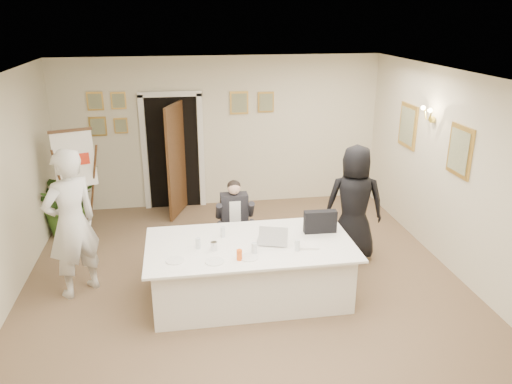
{
  "coord_description": "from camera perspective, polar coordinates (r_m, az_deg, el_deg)",
  "views": [
    {
      "loc": [
        -0.81,
        -5.63,
        3.54
      ],
      "look_at": [
        0.2,
        0.6,
        1.25
      ],
      "focal_mm": 35.0,
      "sensor_mm": 36.0,
      "label": 1
    }
  ],
  "objects": [
    {
      "name": "ceiling",
      "position": [
        5.74,
        -1.04,
        12.55
      ],
      "size": [
        6.0,
        7.0,
        0.02
      ],
      "primitive_type": "cube",
      "color": "white",
      "rests_on": "wall_back"
    },
    {
      "name": "paper_stack",
      "position": [
        6.28,
        5.82,
        -6.11
      ],
      "size": [
        0.31,
        0.24,
        0.03
      ],
      "primitive_type": "cube",
      "rotation": [
        0.0,
        0.0,
        -0.13
      ],
      "color": "white",
      "rests_on": "conference_table"
    },
    {
      "name": "standing_woman",
      "position": [
        7.49,
        11.17,
        -1.27
      ],
      "size": [
        0.97,
        0.75,
        1.75
      ],
      "primitive_type": "imported",
      "rotation": [
        0.0,
        0.0,
        2.89
      ],
      "color": "black",
      "rests_on": "floor"
    },
    {
      "name": "doorway",
      "position": [
        9.29,
        -9.33,
        4.13
      ],
      "size": [
        1.14,
        0.86,
        2.2
      ],
      "color": "black",
      "rests_on": "floor"
    },
    {
      "name": "laptop_bag",
      "position": [
        6.64,
        7.35,
        -3.38
      ],
      "size": [
        0.43,
        0.13,
        0.3
      ],
      "primitive_type": "cube",
      "rotation": [
        0.0,
        0.0,
        -0.03
      ],
      "color": "black",
      "rests_on": "conference_table"
    },
    {
      "name": "standing_man",
      "position": [
        6.78,
        -20.33,
        -3.42
      ],
      "size": [
        0.86,
        0.83,
        1.98
      ],
      "primitive_type": "imported",
      "rotation": [
        0.0,
        0.0,
        3.85
      ],
      "color": "silver",
      "rests_on": "floor"
    },
    {
      "name": "glass_c",
      "position": [
        6.15,
        4.75,
        -6.1
      ],
      "size": [
        0.07,
        0.07,
        0.14
      ],
      "primitive_type": "cylinder",
      "rotation": [
        0.0,
        0.0,
        0.2
      ],
      "color": "silver",
      "rests_on": "conference_table"
    },
    {
      "name": "pictures_right_wall",
      "position": [
        8.01,
        19.35,
        5.93
      ],
      "size": [
        0.06,
        2.2,
        0.8
      ],
      "primitive_type": null,
      "color": "gold",
      "rests_on": "wall_right"
    },
    {
      "name": "glass_d",
      "position": [
        6.5,
        -3.82,
        -4.56
      ],
      "size": [
        0.08,
        0.08,
        0.14
      ],
      "primitive_type": "cylinder",
      "rotation": [
        0.0,
        0.0,
        -0.31
      ],
      "color": "silver",
      "rests_on": "conference_table"
    },
    {
      "name": "laptop",
      "position": [
        6.32,
        1.75,
        -4.6
      ],
      "size": [
        0.46,
        0.46,
        0.28
      ],
      "primitive_type": null,
      "rotation": [
        0.0,
        0.0,
        -0.3
      ],
      "color": "#B7BABC",
      "rests_on": "conference_table"
    },
    {
      "name": "plate_left",
      "position": [
        5.99,
        -9.25,
        -7.74
      ],
      "size": [
        0.27,
        0.27,
        0.01
      ],
      "primitive_type": "cylinder",
      "rotation": [
        0.0,
        0.0,
        -0.26
      ],
      "color": "white",
      "rests_on": "conference_table"
    },
    {
      "name": "plate_mid",
      "position": [
        5.91,
        -4.76,
        -7.92
      ],
      "size": [
        0.28,
        0.28,
        0.01
      ],
      "primitive_type": "cylinder",
      "rotation": [
        0.0,
        0.0,
        -0.29
      ],
      "color": "white",
      "rests_on": "conference_table"
    },
    {
      "name": "pictures_back_wall",
      "position": [
        9.26,
        -9.1,
        9.21
      ],
      "size": [
        3.4,
        0.06,
        0.8
      ],
      "primitive_type": null,
      "color": "gold",
      "rests_on": "wall_back"
    },
    {
      "name": "oj_glass",
      "position": [
        5.92,
        -1.92,
        -7.2
      ],
      "size": [
        0.08,
        0.08,
        0.13
      ],
      "primitive_type": "cylinder",
      "rotation": [
        0.0,
        0.0,
        -0.16
      ],
      "color": "#EA5613",
      "rests_on": "conference_table"
    },
    {
      "name": "floor",
      "position": [
        6.7,
        -0.88,
        -11.92
      ],
      "size": [
        7.0,
        7.0,
        0.0
      ],
      "primitive_type": "plane",
      "color": "brown",
      "rests_on": "ground"
    },
    {
      "name": "conference_table",
      "position": [
        6.52,
        -0.68,
        -8.89
      ],
      "size": [
        2.62,
        1.4,
        0.78
      ],
      "color": "white",
      "rests_on": "floor"
    },
    {
      "name": "glass_a",
      "position": [
        6.22,
        -6.64,
        -5.85
      ],
      "size": [
        0.08,
        0.08,
        0.14
      ],
      "primitive_type": "cylinder",
      "rotation": [
        0.0,
        0.0,
        -0.32
      ],
      "color": "silver",
      "rests_on": "conference_table"
    },
    {
      "name": "wall_back",
      "position": [
        9.41,
        -4.05,
        6.79
      ],
      "size": [
        6.0,
        0.1,
        2.8
      ],
      "primitive_type": "cube",
      "color": "beige",
      "rests_on": "floor"
    },
    {
      "name": "wall_right",
      "position": [
        7.13,
        23.66,
        0.76
      ],
      "size": [
        0.1,
        7.0,
        2.8
      ],
      "primitive_type": "cube",
      "color": "beige",
      "rests_on": "floor"
    },
    {
      "name": "seated_man",
      "position": [
        7.36,
        -2.44,
        -3.32
      ],
      "size": [
        0.55,
        0.59,
        1.26
      ],
      "primitive_type": null,
      "rotation": [
        0.0,
        0.0,
        0.01
      ],
      "color": "black",
      "rests_on": "floor"
    },
    {
      "name": "plate_near",
      "position": [
        5.98,
        -0.82,
        -7.47
      ],
      "size": [
        0.25,
        0.25,
        0.01
      ],
      "primitive_type": "cylinder",
      "rotation": [
        0.0,
        0.0,
        0.13
      ],
      "color": "white",
      "rests_on": "conference_table"
    },
    {
      "name": "potted_palm",
      "position": [
        8.85,
        -20.89,
        -0.89
      ],
      "size": [
        1.39,
        1.38,
        1.17
      ],
      "primitive_type": "imported",
      "rotation": [
        0.0,
        0.0,
        0.75
      ],
      "color": "#33591D",
      "rests_on": "floor"
    },
    {
      "name": "steel_jug",
      "position": [
        6.17,
        -4.84,
        -6.18
      ],
      "size": [
        0.08,
        0.08,
        0.11
      ],
      "primitive_type": "cylinder",
      "rotation": [
        0.0,
        0.0,
        0.02
      ],
      "color": "silver",
      "rests_on": "conference_table"
    },
    {
      "name": "glass_b",
      "position": [
        6.05,
        -0.22,
        -6.47
      ],
      "size": [
        0.07,
        0.07,
        0.14
      ],
      "primitive_type": "cylinder",
      "rotation": [
        0.0,
        0.0,
        -0.04
      ],
      "color": "silver",
      "rests_on": "conference_table"
    },
    {
      "name": "wall_sconce",
      "position": [
        7.9,
        19.19,
        8.38
      ],
      "size": [
        0.2,
        0.3,
        0.24
      ],
      "primitive_type": null,
      "color": "#DDC446",
      "rests_on": "wall_right"
    },
    {
      "name": "flip_chart",
      "position": [
        8.58,
        -19.76,
        0.32
      ],
      "size": [
        0.64,
        0.49,
        1.78
      ],
      "color": "#322310",
      "rests_on": "floor"
    }
  ]
}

